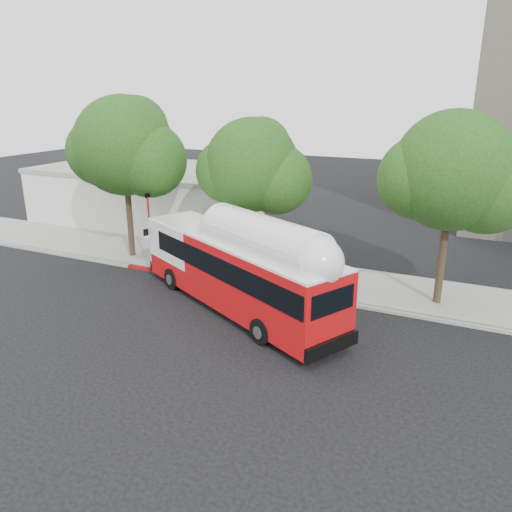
% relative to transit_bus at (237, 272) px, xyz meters
% --- Properties ---
extents(ground, '(120.00, 120.00, 0.00)m').
position_rel_transit_bus_xyz_m(ground, '(-0.48, -1.29, -1.84)').
color(ground, black).
rests_on(ground, ground).
extents(sidewalk, '(60.00, 5.00, 0.15)m').
position_rel_transit_bus_xyz_m(sidewalk, '(-0.48, 5.21, -1.77)').
color(sidewalk, gray).
rests_on(sidewalk, ground).
extents(curb_strip, '(60.00, 0.30, 0.15)m').
position_rel_transit_bus_xyz_m(curb_strip, '(-0.48, 2.61, -1.77)').
color(curb_strip, gray).
rests_on(curb_strip, ground).
extents(red_curb_segment, '(10.00, 0.32, 0.16)m').
position_rel_transit_bus_xyz_m(red_curb_segment, '(-3.48, 2.61, -1.76)').
color(red_curb_segment, maroon).
rests_on(red_curb_segment, ground).
extents(street_tree_left, '(6.67, 5.80, 9.74)m').
position_rel_transit_bus_xyz_m(street_tree_left, '(-9.01, 4.27, 4.76)').
color(street_tree_left, '#2D2116').
rests_on(street_tree_left, ground).
extents(street_tree_mid, '(5.75, 5.00, 8.62)m').
position_rel_transit_bus_xyz_m(street_tree_mid, '(-1.07, 4.77, 4.06)').
color(street_tree_mid, '#2D2116').
rests_on(street_tree_mid, ground).
extents(street_tree_right, '(6.21, 5.40, 9.18)m').
position_rel_transit_bus_xyz_m(street_tree_right, '(8.96, 4.57, 4.41)').
color(street_tree_right, '#2D2116').
rests_on(street_tree_right, ground).
extents(low_commercial_bldg, '(16.20, 10.20, 4.25)m').
position_rel_transit_bus_xyz_m(low_commercial_bldg, '(-14.48, 12.71, 0.31)').
color(low_commercial_bldg, silver).
rests_on(low_commercial_bldg, ground).
extents(transit_bus, '(12.88, 8.23, 3.95)m').
position_rel_transit_bus_xyz_m(transit_bus, '(0.00, 0.00, 0.00)').
color(transit_bus, red).
rests_on(transit_bus, ground).
extents(signal_pole, '(0.13, 0.42, 4.44)m').
position_rel_transit_bus_xyz_m(signal_pole, '(-7.18, 3.08, 0.43)').
color(signal_pole, '#AC121C').
rests_on(signal_pole, ground).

